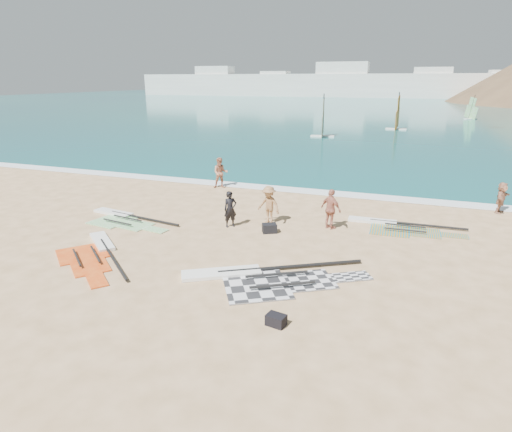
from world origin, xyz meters
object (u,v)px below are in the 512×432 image
(rig_red, at_px, (95,252))
(rig_green, at_px, (122,219))
(rig_orange, at_px, (395,226))
(person_wetsuit, at_px, (230,209))
(beachgoer_left, at_px, (220,173))
(beachgoer_right, at_px, (501,198))
(rig_grey, at_px, (261,277))
(gear_bag_near, at_px, (269,228))
(beachgoer_back, at_px, (331,209))
(gear_bag_far, at_px, (276,320))
(beachgoer_mid, at_px, (269,205))

(rig_red, bearing_deg, rig_green, 153.38)
(rig_orange, xyz_separation_m, person_wetsuit, (-6.89, -2.37, 0.76))
(beachgoer_left, distance_m, beachgoer_right, 14.96)
(rig_grey, height_order, gear_bag_near, gear_bag_near)
(rig_grey, bearing_deg, rig_red, 150.59)
(rig_grey, distance_m, rig_orange, 7.85)
(gear_bag_near, bearing_deg, beachgoer_right, 33.93)
(beachgoer_left, distance_m, beachgoer_back, 9.17)
(rig_grey, relative_size, gear_bag_far, 12.20)
(rig_orange, relative_size, beachgoer_back, 2.87)
(beachgoer_back, bearing_deg, beachgoer_mid, 34.05)
(rig_red, distance_m, gear_bag_far, 8.20)
(rig_orange, height_order, gear_bag_far, gear_bag_far)
(rig_grey, height_order, beachgoer_back, beachgoer_back)
(rig_orange, bearing_deg, beachgoer_left, 157.26)
(rig_grey, xyz_separation_m, person_wetsuit, (-3.00, 4.45, 0.76))
(rig_grey, relative_size, beachgoer_mid, 3.56)
(beachgoer_mid, distance_m, beachgoer_right, 11.48)
(rig_grey, height_order, gear_bag_far, gear_bag_far)
(gear_bag_near, bearing_deg, beachgoer_mid, 109.94)
(rig_orange, bearing_deg, rig_green, -166.52)
(rig_red, xyz_separation_m, beachgoer_left, (0.19, 10.99, 0.86))
(rig_red, relative_size, person_wetsuit, 2.70)
(gear_bag_near, bearing_deg, person_wetsuit, 175.76)
(rig_green, height_order, person_wetsuit, person_wetsuit)
(gear_bag_far, bearing_deg, beachgoer_left, 119.83)
(rig_grey, bearing_deg, beachgoer_back, 47.45)
(rig_green, xyz_separation_m, rig_orange, (12.06, 3.18, 0.00))
(person_wetsuit, bearing_deg, gear_bag_far, -100.00)
(rig_grey, distance_m, beachgoer_back, 5.88)
(rig_grey, relative_size, rig_red, 1.42)
(rig_green, height_order, beachgoer_back, beachgoer_back)
(rig_green, xyz_separation_m, gear_bag_near, (7.04, 0.67, 0.14))
(rig_red, distance_m, person_wetsuit, 5.86)
(rig_green, xyz_separation_m, beachgoer_back, (9.38, 2.05, 0.84))
(beachgoer_back, bearing_deg, beachgoer_right, -115.39)
(beachgoer_back, xyz_separation_m, beachgoer_right, (7.38, 5.16, -0.12))
(beachgoer_left, bearing_deg, gear_bag_far, -85.25)
(rig_grey, relative_size, rig_green, 1.22)
(rig_orange, relative_size, beachgoer_left, 2.79)
(rig_green, height_order, rig_orange, same)
(rig_orange, height_order, person_wetsuit, person_wetsuit)
(rig_red, bearing_deg, rig_orange, 74.06)
(beachgoer_left, bearing_deg, beachgoer_right, -25.07)
(person_wetsuit, bearing_deg, beachgoer_mid, -6.15)
(gear_bag_near, distance_m, beachgoer_back, 2.81)
(rig_green, xyz_separation_m, beachgoer_mid, (6.61, 1.83, 0.82))
(rig_grey, height_order, rig_orange, rig_grey)
(rig_green, relative_size, person_wetsuit, 3.15)
(gear_bag_near, bearing_deg, rig_grey, -75.22)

